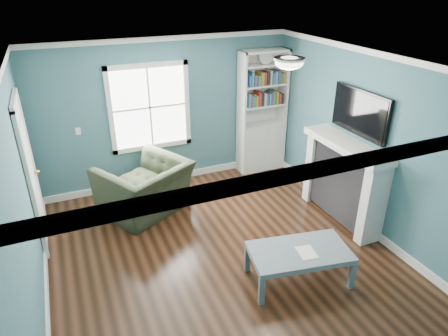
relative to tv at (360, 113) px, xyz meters
name	(u,v)px	position (x,y,z in m)	size (l,w,h in m)	color
floor	(223,257)	(-2.20, -0.20, -1.72)	(5.00, 5.00, 0.00)	black
room_walls	(223,151)	(-2.20, -0.20, -0.14)	(5.00, 5.00, 5.00)	#376173
trim	(223,177)	(-2.20, -0.20, -0.49)	(4.50, 5.00, 2.60)	white
window	(150,107)	(-2.50, 2.29, -0.27)	(1.40, 0.06, 1.50)	white
bookshelf	(261,124)	(-0.43, 2.10, -0.80)	(0.90, 0.35, 2.31)	silver
fireplace	(343,182)	(-0.12, 0.00, -1.09)	(0.44, 1.58, 1.30)	black
tv	(360,113)	(0.00, 0.00, 0.00)	(0.06, 1.10, 0.65)	black
door	(31,174)	(-4.42, 1.20, -0.65)	(0.12, 0.98, 2.17)	silver
ceiling_fixture	(289,62)	(-1.30, -0.10, 0.82)	(0.38, 0.38, 0.15)	white
light_switch	(78,131)	(-3.70, 2.28, -0.52)	(0.08, 0.01, 0.12)	white
recliner	(144,180)	(-2.88, 1.40, -1.17)	(1.27, 0.83, 1.11)	black
coffee_table	(299,254)	(-1.50, -0.96, -1.34)	(1.32, 0.87, 0.44)	#525C63
paper_sheet	(307,252)	(-1.45, -1.03, -1.28)	(0.21, 0.26, 0.00)	white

